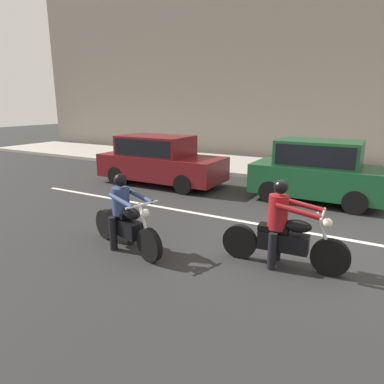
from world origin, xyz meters
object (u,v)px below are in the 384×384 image
motorcycle_with_rider_crimson (283,232)px  parked_hatchback_forest_green (317,170)px  motorcycle_with_rider_denim_blue (125,219)px  parked_sedan_maroon (159,160)px

motorcycle_with_rider_crimson → parked_hatchback_forest_green: size_ratio=0.61×
parked_hatchback_forest_green → motorcycle_with_rider_denim_blue: bearing=-115.5°
parked_hatchback_forest_green → parked_sedan_maroon: 5.29m
motorcycle_with_rider_denim_blue → parked_hatchback_forest_green: 6.04m
motorcycle_with_rider_denim_blue → parked_sedan_maroon: (-2.67, 5.00, 0.26)m
motorcycle_with_rider_crimson → parked_sedan_maroon: size_ratio=0.49×
parked_sedan_maroon → motorcycle_with_rider_crimson: bearing=-37.1°
parked_hatchback_forest_green → parked_sedan_maroon: size_ratio=0.81×
motorcycle_with_rider_crimson → motorcycle_with_rider_denim_blue: 3.00m
motorcycle_with_rider_crimson → parked_hatchback_forest_green: (-0.29, 4.65, 0.29)m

